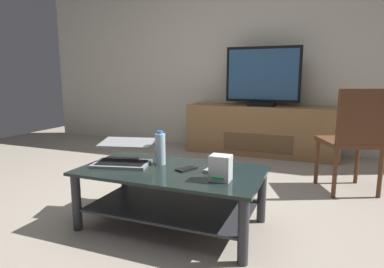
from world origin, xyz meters
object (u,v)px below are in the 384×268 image
object	(u,v)px
tv_remote	(211,169)
router_box	(221,168)
water_bottle_near	(160,149)
laptop	(124,155)
cell_phone	(186,169)
coffee_table	(171,187)
media_cabinet	(261,130)
television	(263,78)
dining_chair	(354,136)

from	to	relation	value
tv_remote	router_box	bearing A→B (deg)	-52.32
router_box	water_bottle_near	xyz separation A→B (m)	(-0.49, 0.19, 0.04)
laptop	cell_phone	world-z (taller)	laptop
coffee_table	water_bottle_near	world-z (taller)	water_bottle_near
media_cabinet	router_box	world-z (taller)	media_cabinet
television	laptop	distance (m)	2.40
television	cell_phone	bearing A→B (deg)	-92.35
router_box	water_bottle_near	size ratio (longest dim) A/B	0.65
media_cabinet	coffee_table	bearing A→B (deg)	-94.73
water_bottle_near	dining_chair	bearing A→B (deg)	38.95
television	tv_remote	world-z (taller)	television
water_bottle_near	laptop	bearing A→B (deg)	-164.88
media_cabinet	cell_phone	distance (m)	2.29
television	water_bottle_near	bearing A→B (deg)	-98.12
router_box	television	bearing A→B (deg)	94.26
television	router_box	distance (m)	2.46
cell_phone	laptop	bearing A→B (deg)	-155.31
dining_chair	water_bottle_near	size ratio (longest dim) A/B	3.84
media_cabinet	laptop	size ratio (longest dim) A/B	4.19
television	dining_chair	bearing A→B (deg)	-49.88
cell_phone	television	bearing A→B (deg)	111.31
media_cabinet	cell_phone	bearing A→B (deg)	-92.33
router_box	tv_remote	world-z (taller)	router_box
water_bottle_near	cell_phone	bearing A→B (deg)	-14.98
television	cell_phone	distance (m)	2.34
laptop	router_box	size ratio (longest dim) A/B	2.97
coffee_table	router_box	xyz separation A→B (m)	(0.37, -0.11, 0.20)
cell_phone	tv_remote	size ratio (longest dim) A/B	0.88
dining_chair	tv_remote	distance (m)	1.41
tv_remote	coffee_table	bearing A→B (deg)	-160.05
media_cabinet	cell_phone	size ratio (longest dim) A/B	13.52
dining_chair	laptop	world-z (taller)	dining_chair
water_bottle_near	cell_phone	xyz separation A→B (m)	(0.22, -0.06, -0.11)
coffee_table	laptop	distance (m)	0.42
coffee_table	dining_chair	bearing A→B (deg)	44.01
dining_chair	tv_remote	world-z (taller)	dining_chair
coffee_table	water_bottle_near	size ratio (longest dim) A/B	5.10
media_cabinet	router_box	xyz separation A→B (m)	(0.18, -2.42, 0.16)
laptop	cell_phone	bearing A→B (deg)	1.03
dining_chair	router_box	size ratio (longest dim) A/B	5.95
television	tv_remote	distance (m)	2.30
coffee_table	tv_remote	world-z (taller)	tv_remote
coffee_table	router_box	bearing A→B (deg)	-16.03
water_bottle_near	tv_remote	bearing A→B (deg)	-2.17
router_box	tv_remote	xyz separation A→B (m)	(-0.12, 0.18, -0.07)
dining_chair	laptop	size ratio (longest dim) A/B	2.01
coffee_table	water_bottle_near	bearing A→B (deg)	145.57
dining_chair	water_bottle_near	distance (m)	1.66
media_cabinet	water_bottle_near	xyz separation A→B (m)	(-0.32, -2.23, 0.19)
television	laptop	xyz separation A→B (m)	(-0.57, -2.28, -0.53)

